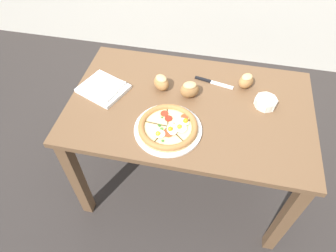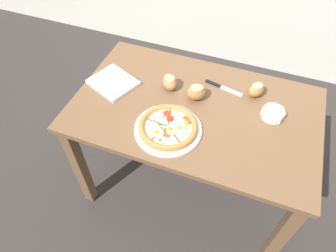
# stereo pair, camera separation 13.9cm
# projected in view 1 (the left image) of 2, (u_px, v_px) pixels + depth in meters

# --- Properties ---
(ground_plane) EXTENTS (12.00, 12.00, 0.00)m
(ground_plane) POSITION_uv_depth(u_px,v_px,m) (184.00, 179.00, 2.09)
(ground_plane) COLOR #2D2826
(dining_table) EXTENTS (1.24, 0.76, 0.75)m
(dining_table) POSITION_uv_depth(u_px,v_px,m) (189.00, 120.00, 1.61)
(dining_table) COLOR brown
(dining_table) RESTS_ON ground_plane
(pizza) EXTENTS (0.32, 0.32, 0.05)m
(pizza) POSITION_uv_depth(u_px,v_px,m) (168.00, 127.00, 1.40)
(pizza) COLOR white
(pizza) RESTS_ON dining_table
(ramekin_bowl) EXTENTS (0.11, 0.11, 0.04)m
(ramekin_bowl) POSITION_uv_depth(u_px,v_px,m) (266.00, 102.00, 1.50)
(ramekin_bowl) COLOR silver
(ramekin_bowl) RESTS_ON dining_table
(napkin_folded) EXTENTS (0.29, 0.27, 0.04)m
(napkin_folded) POSITION_uv_depth(u_px,v_px,m) (103.00, 88.00, 1.58)
(napkin_folded) COLOR white
(napkin_folded) RESTS_ON dining_table
(bread_piece_near) EXTENTS (0.12, 0.11, 0.09)m
(bread_piece_near) POSITION_uv_depth(u_px,v_px,m) (190.00, 89.00, 1.53)
(bread_piece_near) COLOR olive
(bread_piece_near) RESTS_ON dining_table
(bread_piece_mid) EXTENTS (0.11, 0.11, 0.08)m
(bread_piece_mid) POSITION_uv_depth(u_px,v_px,m) (246.00, 81.00, 1.58)
(bread_piece_mid) COLOR #A3703D
(bread_piece_mid) RESTS_ON dining_table
(bread_piece_far) EXTENTS (0.11, 0.11, 0.08)m
(bread_piece_far) POSITION_uv_depth(u_px,v_px,m) (161.00, 82.00, 1.57)
(bread_piece_far) COLOR #A3703D
(bread_piece_far) RESTS_ON dining_table
(knife_main) EXTENTS (0.21, 0.06, 0.01)m
(knife_main) POSITION_uv_depth(u_px,v_px,m) (213.00, 82.00, 1.62)
(knife_main) COLOR silver
(knife_main) RESTS_ON dining_table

